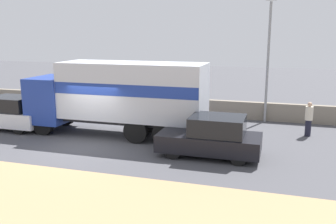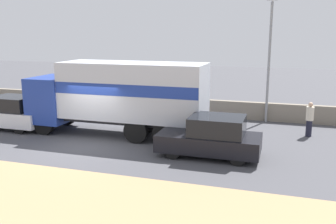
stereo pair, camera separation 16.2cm
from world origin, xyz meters
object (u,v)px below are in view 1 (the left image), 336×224
street_lamp (268,51)px  box_truck (119,94)px  car_sedan_second (9,113)px  pedestrian (309,119)px  car_hatchback (212,137)px

street_lamp → box_truck: bearing=-143.2°
car_sedan_second → pedestrian: bearing=-168.5°
street_lamp → car_sedan_second: size_ratio=1.69×
box_truck → car_hatchback: box_truck is taller
car_hatchback → car_sedan_second: car_sedan_second is taller
car_sedan_second → street_lamp: bearing=-156.6°
pedestrian → box_truck: bearing=-164.0°
box_truck → pedestrian: size_ratio=5.22×
car_sedan_second → pedestrian: size_ratio=2.40×
street_lamp → car_hatchback: street_lamp is taller
street_lamp → car_hatchback: (-1.77, -6.67, -3.11)m
box_truck → street_lamp: bearing=-143.2°
car_hatchback → pedestrian: size_ratio=2.46×
box_truck → car_hatchback: size_ratio=2.12×
street_lamp → car_sedan_second: 13.93m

